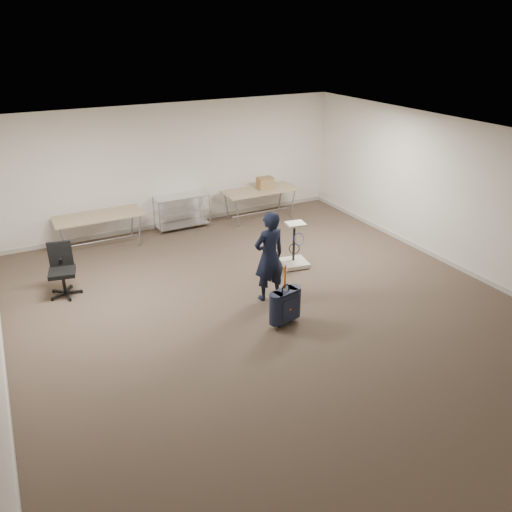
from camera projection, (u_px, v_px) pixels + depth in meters
ground at (270, 311)px, 8.27m from camera, size 9.00×9.00×0.00m
room_shell at (235, 275)px, 9.36m from camera, size 8.00×9.00×9.00m
folding_table_left at (99, 218)px, 10.36m from camera, size 1.80×0.75×0.73m
folding_table_right at (260, 192)px, 11.95m from camera, size 1.80×0.75×0.73m
wire_shelf at (182, 210)px, 11.46m from camera, size 1.22×0.47×0.80m
person at (269, 256)px, 8.35m from camera, size 0.60×0.42×1.59m
suitcase at (285, 305)px, 7.76m from camera, size 0.41×0.29×1.03m
office_chair at (64, 280)px, 8.69m from camera, size 0.57×0.57×0.93m
equipment_cart at (295, 255)px, 9.74m from camera, size 0.56×0.56×0.90m
cardboard_box at (265, 183)px, 11.97m from camera, size 0.38×0.30×0.27m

